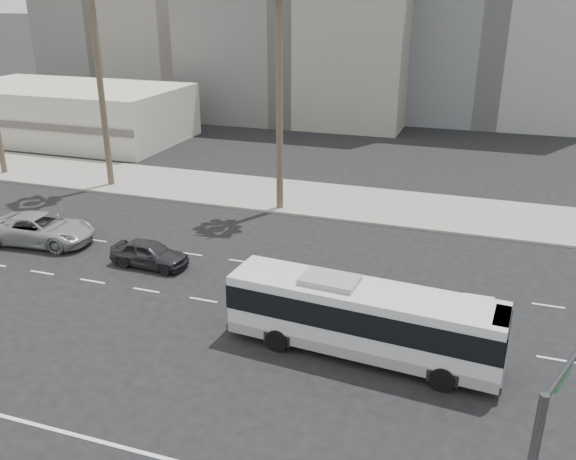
% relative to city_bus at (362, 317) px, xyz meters
% --- Properties ---
extents(ground, '(700.00, 700.00, 0.00)m').
position_rel_city_bus_xyz_m(ground, '(-4.76, 1.94, -1.59)').
color(ground, black).
rests_on(ground, ground).
extents(sidewalk_north, '(120.00, 7.00, 0.15)m').
position_rel_city_bus_xyz_m(sidewalk_north, '(-4.76, 17.44, -1.51)').
color(sidewalk_north, gray).
rests_on(sidewalk_north, ground).
extents(commercial_low, '(22.00, 12.16, 5.00)m').
position_rel_city_bus_xyz_m(commercial_low, '(-34.76, 27.93, 0.91)').
color(commercial_low, beige).
rests_on(commercial_low, ground).
extents(midrise_beige_west, '(24.00, 18.00, 18.00)m').
position_rel_city_bus_xyz_m(midrise_beige_west, '(-16.76, 46.94, 7.41)').
color(midrise_beige_west, slate).
rests_on(midrise_beige_west, ground).
extents(midrise_beige_far, '(18.00, 16.00, 15.00)m').
position_rel_city_bus_xyz_m(midrise_beige_far, '(-42.76, 51.94, 5.91)').
color(midrise_beige_far, slate).
rests_on(midrise_beige_far, ground).
extents(city_bus, '(10.70, 3.23, 3.03)m').
position_rel_city_bus_xyz_m(city_bus, '(0.00, 0.00, 0.00)').
color(city_bus, silver).
rests_on(city_bus, ground).
extents(car_a, '(1.81, 4.16, 1.40)m').
position_rel_city_bus_xyz_m(car_a, '(-12.02, 4.44, -0.89)').
color(car_a, '#272729').
rests_on(car_a, ground).
extents(car_b, '(3.32, 6.28, 1.68)m').
position_rel_city_bus_xyz_m(car_b, '(-19.42, 5.19, -0.75)').
color(car_b, gray).
rests_on(car_b, ground).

